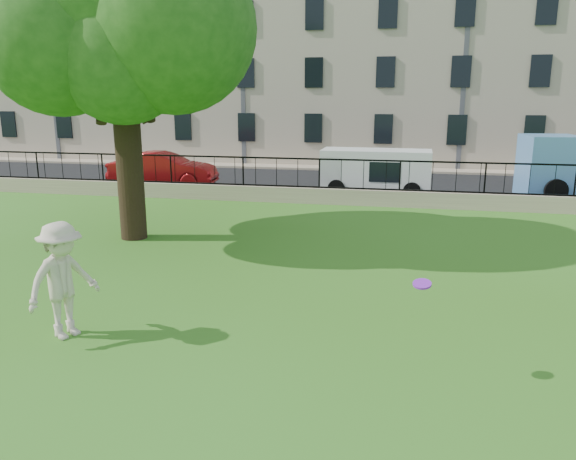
% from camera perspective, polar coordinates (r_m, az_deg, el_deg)
% --- Properties ---
extents(ground, '(120.00, 120.00, 0.00)m').
position_cam_1_polar(ground, '(10.34, -6.94, -9.92)').
color(ground, '#3B721B').
rests_on(ground, ground).
extents(retaining_wall, '(50.00, 0.40, 0.60)m').
position_cam_1_polar(retaining_wall, '(21.52, 3.17, 3.50)').
color(retaining_wall, tan).
rests_on(retaining_wall, ground).
extents(iron_railing, '(50.00, 0.05, 1.13)m').
position_cam_1_polar(iron_railing, '(21.39, 3.20, 5.75)').
color(iron_railing, black).
rests_on(iron_railing, retaining_wall).
extents(street, '(60.00, 9.00, 0.01)m').
position_cam_1_polar(street, '(26.17, 4.70, 4.66)').
color(street, black).
rests_on(street, ground).
extents(sidewalk, '(60.00, 1.40, 0.12)m').
position_cam_1_polar(sidewalk, '(31.27, 5.88, 6.23)').
color(sidewalk, tan).
rests_on(sidewalk, ground).
extents(building_row, '(56.40, 10.40, 13.80)m').
position_cam_1_polar(building_row, '(36.75, 7.11, 18.03)').
color(building_row, '#BBAA94').
rests_on(building_row, ground).
extents(tree, '(7.84, 6.04, 9.57)m').
position_cam_1_polar(tree, '(16.79, -17.09, 20.62)').
color(tree, black).
rests_on(tree, ground).
extents(man, '(1.23, 1.52, 2.04)m').
position_cam_1_polar(man, '(10.35, -21.91, -4.78)').
color(man, beige).
rests_on(man, ground).
extents(frisbee, '(0.35, 0.34, 0.12)m').
position_cam_1_polar(frisbee, '(8.37, 13.46, -5.35)').
color(frisbee, purple).
extents(red_sedan, '(4.88, 2.13, 1.56)m').
position_cam_1_polar(red_sedan, '(25.83, -12.56, 5.99)').
color(red_sedan, '#AB1517').
rests_on(red_sedan, street).
extents(white_van, '(4.47, 1.84, 1.86)m').
position_cam_1_polar(white_van, '(23.60, 8.90, 5.82)').
color(white_van, white).
rests_on(white_van, street).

